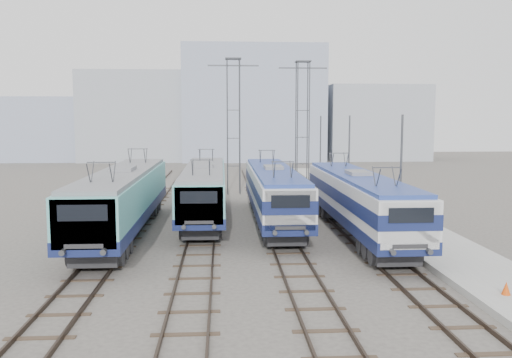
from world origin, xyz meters
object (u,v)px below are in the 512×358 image
Objects in this scene: locomotive_center_left at (204,188)px; locomotive_center_right at (274,190)px; mast_front at (401,180)px; mast_mid at (349,162)px; mast_rear at (320,152)px; catenary_tower_west at (233,120)px; safety_cone at (506,288)px; locomotive_far_right at (359,198)px; locomotive_far_left at (123,197)px; catenary_tower_east at (302,120)px.

locomotive_center_right reaches higher than locomotive_center_left.
mast_front and mast_mid have the same top height.
mast_rear is at bearing 56.79° from locomotive_center_left.
catenary_tower_west is at bearing 113.27° from mast_front.
mast_rear is at bearing 70.79° from locomotive_center_right.
mast_mid reaches higher than safety_cone.
mast_mid reaches higher than locomotive_center_left.
mast_front reaches higher than locomotive_center_right.
locomotive_far_right is at bearing -94.74° from mast_rear.
locomotive_far_left is 6.51m from locomotive_center_left.
catenary_tower_east is 24.35× the size of safety_cone.
mast_front is at bearing -90.00° from mast_mid.
mast_front reaches higher than locomotive_center_left.
locomotive_far_left reaches higher than locomotive_center_left.
mast_rear reaches higher than locomotive_center_left.
safety_cone is at bearing -65.11° from locomotive_center_right.
locomotive_center_left is at bearing 147.59° from locomotive_far_right.
safety_cone is (2.93, -31.70, -6.10)m from catenary_tower_east.
locomotive_far_right is 2.51× the size of mast_rear.
mast_mid is (8.60, -8.00, -3.14)m from catenary_tower_west.
catenary_tower_west reaches higher than locomotive_center_left.
mast_front is (15.35, -2.72, 1.19)m from locomotive_far_left.
safety_cone is (9.43, -29.70, -6.10)m from catenary_tower_west.
catenary_tower_east is 32.41m from safety_cone.
locomotive_far_right is 20.76m from catenary_tower_east.
locomotive_center_right is 2.49× the size of mast_mid.
locomotive_center_left is at bearing 46.27° from locomotive_far_left.
mast_mid is (15.35, 9.28, 1.19)m from locomotive_far_left.
safety_cone is at bearing -87.81° from mast_mid.
catenary_tower_east reaches higher than mast_mid.
locomotive_far_right is at bearing -42.12° from locomotive_center_right.
catenary_tower_west is at bearing 98.99° from locomotive_center_right.
locomotive_center_right is 35.39× the size of safety_cone.
mast_mid is 21.92m from safety_cone.
locomotive_far_left is 17.98m from mast_mid.
locomotive_center_right is 1.45× the size of catenary_tower_west.
locomotive_far_left reaches higher than safety_cone.
locomotive_center_right is 19.34m from mast_rear.
locomotive_far_right reaches higher than locomotive_center_left.
catenary_tower_west is 31.75m from safety_cone.
locomotive_center_right is 2.49× the size of mast_front.
locomotive_far_left is at bearing -125.81° from mast_rear.
catenary_tower_east is 1.71× the size of mast_front.
catenary_tower_west is (2.25, 12.57, 4.47)m from locomotive_center_left.
locomotive_far_right is 2.81m from mast_front.
catenary_tower_east reaches higher than locomotive_far_right.
catenary_tower_east is (4.25, 16.22, 4.41)m from locomotive_center_right.
safety_cone is (7.18, -15.48, -1.69)m from locomotive_center_right.
catenary_tower_east reaches higher than mast_rear.
mast_front reaches higher than locomotive_far_left.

